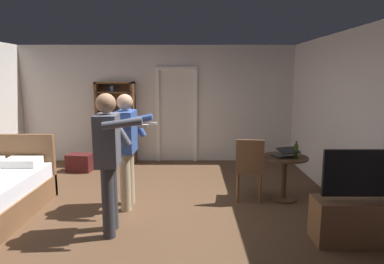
{
  "coord_description": "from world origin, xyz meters",
  "views": [
    {
      "loc": [
        0.78,
        -4.5,
        1.95
      ],
      "look_at": [
        0.78,
        0.23,
        1.14
      ],
      "focal_mm": 31.2,
      "sensor_mm": 36.0,
      "label": 1
    }
  ],
  "objects_px": {
    "bookshelf": "(116,120)",
    "suitcase_dark": "(80,163)",
    "side_table": "(284,170)",
    "person_blue_shirt": "(109,154)",
    "tv_flatscreen": "(360,215)",
    "person_striped_shirt": "(127,142)",
    "bottle_on_table": "(296,151)",
    "wooden_chair": "(249,167)",
    "laptop": "(285,154)"
  },
  "relations": [
    {
      "from": "tv_flatscreen",
      "to": "suitcase_dark",
      "type": "distance_m",
      "value": 5.19
    },
    {
      "from": "tv_flatscreen",
      "to": "person_blue_shirt",
      "type": "bearing_deg",
      "value": 175.51
    },
    {
      "from": "side_table",
      "to": "person_striped_shirt",
      "type": "xyz_separation_m",
      "value": [
        -2.4,
        -0.31,
        0.51
      ]
    },
    {
      "from": "side_table",
      "to": "wooden_chair",
      "type": "distance_m",
      "value": 0.57
    },
    {
      "from": "tv_flatscreen",
      "to": "side_table",
      "type": "bearing_deg",
      "value": 110.73
    },
    {
      "from": "tv_flatscreen",
      "to": "suitcase_dark",
      "type": "xyz_separation_m",
      "value": [
        -4.27,
        2.95,
        -0.15
      ]
    },
    {
      "from": "wooden_chair",
      "to": "bottle_on_table",
      "type": "bearing_deg",
      "value": -3.08
    },
    {
      "from": "bookshelf",
      "to": "laptop",
      "type": "relative_size",
      "value": 4.3
    },
    {
      "from": "bookshelf",
      "to": "laptop",
      "type": "height_order",
      "value": "bookshelf"
    },
    {
      "from": "laptop",
      "to": "bottle_on_table",
      "type": "height_order",
      "value": "bottle_on_table"
    },
    {
      "from": "side_table",
      "to": "wooden_chair",
      "type": "xyz_separation_m",
      "value": [
        -0.56,
        -0.04,
        0.07
      ]
    },
    {
      "from": "bookshelf",
      "to": "side_table",
      "type": "xyz_separation_m",
      "value": [
        3.13,
        -2.28,
        -0.49
      ]
    },
    {
      "from": "person_blue_shirt",
      "to": "suitcase_dark",
      "type": "bearing_deg",
      "value": 115.48
    },
    {
      "from": "bookshelf",
      "to": "bottle_on_table",
      "type": "height_order",
      "value": "bookshelf"
    },
    {
      "from": "tv_flatscreen",
      "to": "side_table",
      "type": "relative_size",
      "value": 1.59
    },
    {
      "from": "person_striped_shirt",
      "to": "bookshelf",
      "type": "bearing_deg",
      "value": 105.81
    },
    {
      "from": "person_blue_shirt",
      "to": "person_striped_shirt",
      "type": "bearing_deg",
      "value": 86.1
    },
    {
      "from": "tv_flatscreen",
      "to": "suitcase_dark",
      "type": "height_order",
      "value": "tv_flatscreen"
    },
    {
      "from": "bookshelf",
      "to": "bottle_on_table",
      "type": "xyz_separation_m",
      "value": [
        3.27,
        -2.36,
        -0.16
      ]
    },
    {
      "from": "bottle_on_table",
      "to": "person_striped_shirt",
      "type": "height_order",
      "value": "person_striped_shirt"
    },
    {
      "from": "person_striped_shirt",
      "to": "person_blue_shirt",
      "type": "bearing_deg",
      "value": -93.9
    },
    {
      "from": "person_striped_shirt",
      "to": "bottle_on_table",
      "type": "bearing_deg",
      "value": 5.08
    },
    {
      "from": "suitcase_dark",
      "to": "person_striped_shirt",
      "type": "bearing_deg",
      "value": -45.87
    },
    {
      "from": "person_blue_shirt",
      "to": "person_striped_shirt",
      "type": "relative_size",
      "value": 1.03
    },
    {
      "from": "bottle_on_table",
      "to": "wooden_chair",
      "type": "distance_m",
      "value": 0.75
    },
    {
      "from": "bookshelf",
      "to": "suitcase_dark",
      "type": "height_order",
      "value": "bookshelf"
    },
    {
      "from": "tv_flatscreen",
      "to": "bottle_on_table",
      "type": "relative_size",
      "value": 4.34
    },
    {
      "from": "side_table",
      "to": "person_blue_shirt",
      "type": "distance_m",
      "value": 2.75
    },
    {
      "from": "person_striped_shirt",
      "to": "wooden_chair",
      "type": "bearing_deg",
      "value": 8.15
    },
    {
      "from": "bookshelf",
      "to": "wooden_chair",
      "type": "distance_m",
      "value": 3.49
    },
    {
      "from": "side_table",
      "to": "suitcase_dark",
      "type": "height_order",
      "value": "side_table"
    },
    {
      "from": "bookshelf",
      "to": "bottle_on_table",
      "type": "distance_m",
      "value": 4.04
    },
    {
      "from": "side_table",
      "to": "laptop",
      "type": "distance_m",
      "value": 0.28
    },
    {
      "from": "bookshelf",
      "to": "wooden_chair",
      "type": "height_order",
      "value": "bookshelf"
    },
    {
      "from": "bookshelf",
      "to": "person_blue_shirt",
      "type": "distance_m",
      "value": 3.48
    },
    {
      "from": "side_table",
      "to": "person_striped_shirt",
      "type": "height_order",
      "value": "person_striped_shirt"
    },
    {
      "from": "bottle_on_table",
      "to": "wooden_chair",
      "type": "xyz_separation_m",
      "value": [
        -0.7,
        0.04,
        -0.26
      ]
    },
    {
      "from": "person_blue_shirt",
      "to": "person_striped_shirt",
      "type": "xyz_separation_m",
      "value": [
        0.06,
        0.83,
        -0.03
      ]
    },
    {
      "from": "person_blue_shirt",
      "to": "suitcase_dark",
      "type": "xyz_separation_m",
      "value": [
        -1.3,
        2.72,
        -0.83
      ]
    },
    {
      "from": "bookshelf",
      "to": "side_table",
      "type": "distance_m",
      "value": 3.9
    },
    {
      "from": "suitcase_dark",
      "to": "bookshelf",
      "type": "bearing_deg",
      "value": 56.84
    },
    {
      "from": "bottle_on_table",
      "to": "suitcase_dark",
      "type": "height_order",
      "value": "bottle_on_table"
    },
    {
      "from": "tv_flatscreen",
      "to": "person_blue_shirt",
      "type": "xyz_separation_m",
      "value": [
        -2.97,
        0.23,
        0.68
      ]
    },
    {
      "from": "person_striped_shirt",
      "to": "suitcase_dark",
      "type": "height_order",
      "value": "person_striped_shirt"
    },
    {
      "from": "wooden_chair",
      "to": "side_table",
      "type": "bearing_deg",
      "value": 4.31
    },
    {
      "from": "person_blue_shirt",
      "to": "bottle_on_table",
      "type": "bearing_deg",
      "value": 22.09
    },
    {
      "from": "tv_flatscreen",
      "to": "person_striped_shirt",
      "type": "distance_m",
      "value": 3.17
    },
    {
      "from": "bookshelf",
      "to": "person_striped_shirt",
      "type": "bearing_deg",
      "value": -74.19
    },
    {
      "from": "tv_flatscreen",
      "to": "wooden_chair",
      "type": "bearing_deg",
      "value": 129.14
    },
    {
      "from": "tv_flatscreen",
      "to": "person_blue_shirt",
      "type": "relative_size",
      "value": 0.65
    }
  ]
}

